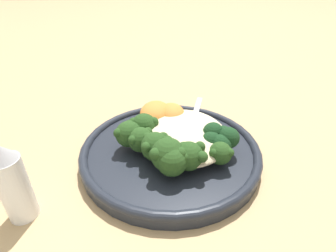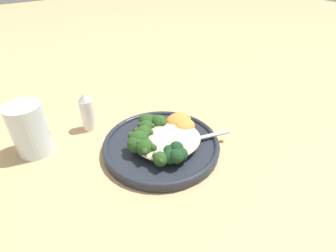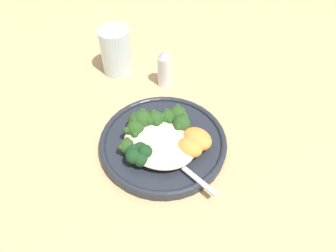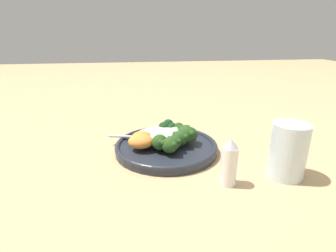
% 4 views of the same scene
% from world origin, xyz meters
% --- Properties ---
extents(ground_plane, '(4.00, 4.00, 0.00)m').
position_xyz_m(ground_plane, '(0.00, 0.00, 0.00)').
color(ground_plane, tan).
extents(plate, '(0.24, 0.24, 0.02)m').
position_xyz_m(plate, '(0.02, -0.02, 0.01)').
color(plate, '#232833').
rests_on(plate, ground_plane).
extents(quinoa_mound, '(0.14, 0.12, 0.02)m').
position_xyz_m(quinoa_mound, '(0.01, 0.00, 0.03)').
color(quinoa_mound, beige).
rests_on(quinoa_mound, plate).
extents(broccoli_stalk_0, '(0.04, 0.08, 0.04)m').
position_xyz_m(broccoli_stalk_0, '(0.00, -0.05, 0.04)').
color(broccoli_stalk_0, '#9EBC66').
rests_on(broccoli_stalk_0, plate).
extents(broccoli_stalk_1, '(0.04, 0.09, 0.04)m').
position_xyz_m(broccoli_stalk_1, '(0.02, -0.07, 0.04)').
color(broccoli_stalk_1, '#9EBC66').
rests_on(broccoli_stalk_1, plate).
extents(broccoli_stalk_2, '(0.05, 0.07, 0.03)m').
position_xyz_m(broccoli_stalk_2, '(0.03, -0.05, 0.04)').
color(broccoli_stalk_2, '#9EBC66').
rests_on(broccoli_stalk_2, plate).
extents(broccoli_stalk_3, '(0.07, 0.06, 0.04)m').
position_xyz_m(broccoli_stalk_3, '(0.04, -0.04, 0.04)').
color(broccoli_stalk_3, '#9EBC66').
rests_on(broccoli_stalk_3, plate).
extents(broccoli_stalk_4, '(0.10, 0.04, 0.04)m').
position_xyz_m(broccoli_stalk_4, '(0.06, -0.02, 0.04)').
color(broccoli_stalk_4, '#9EBC66').
rests_on(broccoli_stalk_4, plate).
extents(broccoli_stalk_5, '(0.12, 0.04, 0.04)m').
position_xyz_m(broccoli_stalk_5, '(0.06, -0.02, 0.04)').
color(broccoli_stalk_5, '#9EBC66').
rests_on(broccoli_stalk_5, plate).
extents(broccoli_stalk_6, '(0.09, 0.04, 0.03)m').
position_xyz_m(broccoli_stalk_6, '(0.06, 0.00, 0.04)').
color(broccoli_stalk_6, '#9EBC66').
rests_on(broccoli_stalk_6, plate).
extents(broccoli_stalk_7, '(0.09, 0.08, 0.03)m').
position_xyz_m(broccoli_stalk_7, '(0.04, 0.02, 0.03)').
color(broccoli_stalk_7, '#9EBC66').
rests_on(broccoli_stalk_7, plate).
extents(sweet_potato_chunk_0, '(0.05, 0.04, 0.03)m').
position_xyz_m(sweet_potato_chunk_0, '(-0.04, -0.01, 0.04)').
color(sweet_potato_chunk_0, orange).
rests_on(sweet_potato_chunk_0, plate).
extents(sweet_potato_chunk_1, '(0.07, 0.06, 0.03)m').
position_xyz_m(sweet_potato_chunk_1, '(-0.04, -0.04, 0.04)').
color(sweet_potato_chunk_1, orange).
rests_on(sweet_potato_chunk_1, plate).
extents(kale_tuft, '(0.05, 0.05, 0.03)m').
position_xyz_m(kale_tuft, '(0.03, 0.04, 0.04)').
color(kale_tuft, '#193D1E').
rests_on(kale_tuft, plate).
extents(spoon, '(0.11, 0.05, 0.01)m').
position_xyz_m(spoon, '(-0.04, 0.02, 0.03)').
color(spoon, silver).
rests_on(spoon, plate).
extents(salt_shaker, '(0.03, 0.03, 0.09)m').
position_xyz_m(salt_shaker, '(0.11, -0.18, 0.05)').
color(salt_shaker, white).
rests_on(salt_shaker, ground_plane).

